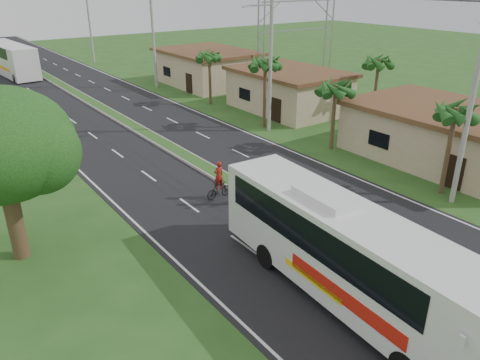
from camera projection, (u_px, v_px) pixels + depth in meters
ground at (381, 270)px, 19.70m from camera, size 180.00×180.00×0.00m
road_asphalt at (162, 144)px, 34.59m from camera, size 14.00×160.00×0.02m
median_strip at (162, 143)px, 34.55m from camera, size 1.20×160.00×0.18m
lane_edge_left at (72, 163)px, 31.00m from camera, size 0.12×160.00×0.01m
lane_edge_right at (236, 128)px, 38.18m from camera, size 0.12×160.00×0.01m
shop_near at (448, 134)px, 30.96m from camera, size 8.60×12.60×3.52m
shop_mid at (288, 90)px, 42.84m from camera, size 7.60×10.60×3.67m
shop_far at (207, 67)px, 53.23m from camera, size 8.60×11.60×3.82m
palm_verge_a at (456, 112)px, 24.87m from camera, size 2.40×2.40×5.45m
palm_verge_b at (336, 88)px, 31.93m from camera, size 2.40×2.40×5.05m
palm_verge_c at (265, 64)px, 36.52m from camera, size 2.40×2.40×5.85m
palm_verge_d at (209, 56)px, 43.71m from camera, size 2.40×2.40×5.25m
palm_behind_shop at (379, 62)px, 38.28m from camera, size 2.40×2.40×5.65m
utility_pole_a at (472, 100)px, 23.48m from camera, size 1.60×0.28×11.00m
utility_pole_b at (270, 51)px, 35.15m from camera, size 3.20×0.28×12.00m
utility_pole_c at (153, 35)px, 50.28m from camera, size 1.60×0.28×11.00m
utility_pole_d at (90, 23)px, 65.27m from camera, size 1.60×0.28×10.50m
billboard_lattice at (297, 22)px, 51.10m from camera, size 10.18×1.18×12.07m
coach_bus_main at (346, 249)px, 17.10m from camera, size 3.33×12.57×4.02m
coach_bus_far at (10, 58)px, 58.07m from camera, size 3.88×13.31×3.82m
motorcyclist at (219, 185)px, 25.82m from camera, size 1.62×0.54×2.18m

